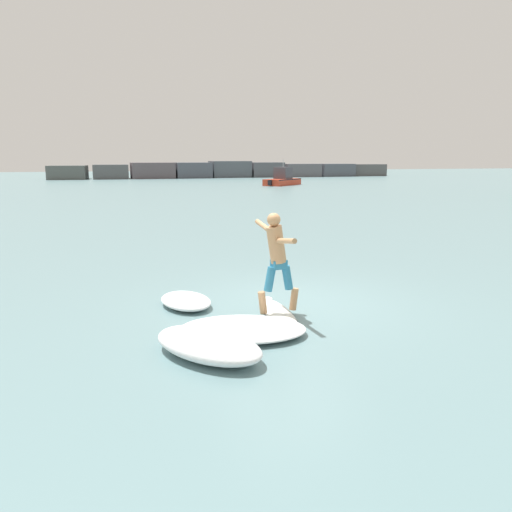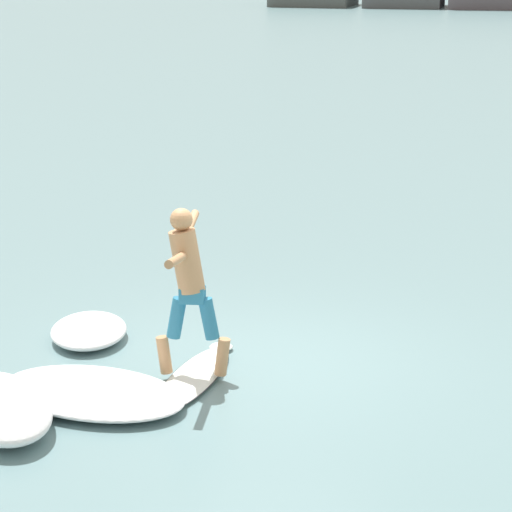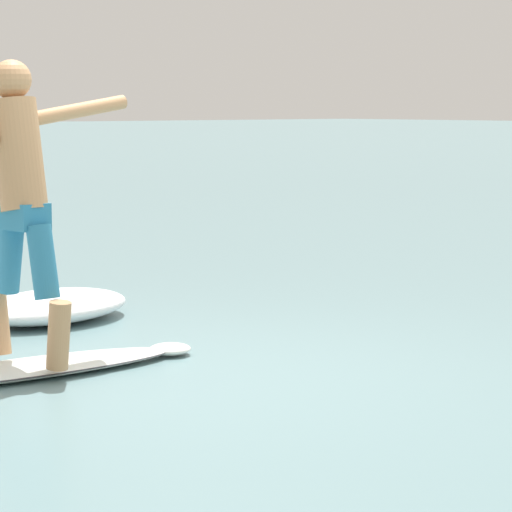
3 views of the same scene
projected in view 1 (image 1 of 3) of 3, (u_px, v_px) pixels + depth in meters
name	position (u px, v px, depth m)	size (l,w,h in m)	color
ground_plane	(293.00, 303.00, 9.90)	(200.00, 200.00, 0.00)	slate
rock_jetty_breakwater	(223.00, 170.00, 71.57)	(49.33, 4.82, 2.31)	#4D514F
surfboard	(278.00, 313.00, 9.09)	(0.66, 2.15, 0.22)	white
surfer	(277.00, 254.00, 8.83)	(0.81, 1.67, 1.81)	tan
fishing_boat_near_jetty	(283.00, 179.00, 51.94)	(5.08, 4.73, 2.75)	#C23C25
wave_foam_at_tail	(186.00, 301.00, 9.63)	(1.17, 1.49, 0.23)	white
wave_foam_at_nose	(208.00, 345.00, 7.18)	(1.87, 2.08, 0.37)	white
wave_foam_beside	(243.00, 329.00, 8.09)	(2.36, 1.89, 0.20)	white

